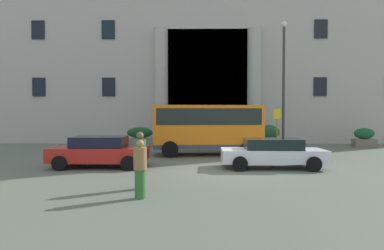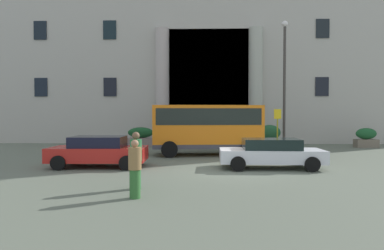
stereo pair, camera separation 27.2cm
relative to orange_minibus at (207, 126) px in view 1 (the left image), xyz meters
name	(u,v)px [view 1 (the left image)]	position (x,y,z in m)	size (l,w,h in m)	color
ground_plane	(231,172)	(0.79, -5.50, -1.75)	(80.00, 64.00, 0.12)	#596152
office_building_facade	(211,29)	(0.79, 11.97, 8.64)	(35.13, 9.78, 20.69)	#AEAAA0
orange_minibus	(207,126)	(0.00, 0.00, 0.00)	(6.33, 2.98, 2.85)	orange
bus_stop_sign	(277,126)	(4.41, 1.64, -0.04)	(0.44, 0.08, 2.67)	#9C9818
hedge_planter_entrance_left	(185,138)	(-1.42, 5.19, -1.04)	(1.85, 0.71, 1.35)	slate
hedge_planter_far_east	(140,137)	(-4.76, 5.13, -1.01)	(1.96, 0.74, 1.41)	gray
hedge_planter_east	(269,136)	(4.62, 5.02, -0.92)	(1.66, 0.71, 1.59)	gray
hedge_planter_west	(227,137)	(1.59, 5.04, -0.97)	(1.40, 0.92, 1.50)	slate
hedge_planter_entrance_right	(364,138)	(11.40, 4.78, -1.03)	(1.52, 0.76, 1.38)	#716656
parked_compact_extra	(100,151)	(-4.89, -4.55, -0.99)	(4.22, 2.14, 1.36)	red
parked_sedan_second	(272,153)	(2.67, -4.73, -1.02)	(4.43, 2.03, 1.28)	silver
motorcycle_far_end	(96,151)	(-5.75, -2.28, -1.24)	(1.92, 0.55, 0.89)	black
pedestrian_woman_dark_dress	(140,169)	(-2.18, -10.04, -0.88)	(0.36, 0.36, 1.63)	#2F662F
pedestrian_man_crossing	(140,160)	(-2.38, -8.89, -0.79)	(0.36, 0.36, 1.78)	#286837
lamppost_plaza_centre	(284,76)	(5.20, 3.16, 3.21)	(0.40, 0.40, 8.52)	#3D3834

